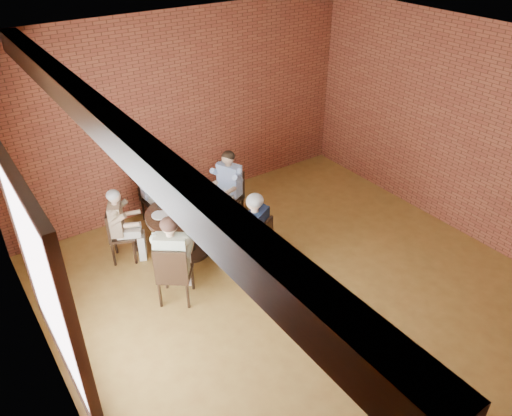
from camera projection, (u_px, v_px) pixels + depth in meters
floor at (310, 302)px, 7.02m from camera, size 7.00×7.00×0.00m
ceiling at (328, 60)px, 5.21m from camera, size 7.00×7.00×0.00m
wall_back at (184, 112)px, 8.56m from camera, size 7.00×0.00×7.00m
wall_left at (46, 303)px, 4.55m from camera, size 0.00×7.00×7.00m
wall_right at (478, 137)px, 7.68m from camera, size 0.00×7.00×7.00m
ceiling_beam at (103, 122)px, 4.10m from camera, size 0.22×6.90×0.26m
window at (44, 281)px, 4.89m from camera, size 0.10×2.16×2.36m
dining_table at (188, 224)px, 7.73m from camera, size 1.27×1.27×0.75m
chair_a at (231, 193)px, 8.59m from camera, size 0.55×0.55×0.93m
diner_a at (228, 188)px, 8.45m from camera, size 0.79×0.73×1.31m
chair_b at (154, 194)px, 8.56m from camera, size 0.44×0.44×0.94m
diner_b at (155, 188)px, 8.42m from camera, size 0.55×0.67×1.34m
chair_c at (117, 233)px, 7.61m from camera, size 0.50×0.50×0.88m
diner_c at (121, 226)px, 7.55m from camera, size 0.72×0.67×1.23m
chair_d at (173, 273)px, 6.75m from camera, size 0.63×0.63×0.96m
diner_d at (174, 259)px, 6.74m from camera, size 0.85×0.88×1.37m
chair_e at (258, 246)px, 7.26m from camera, size 0.61×0.61×0.97m
diner_e at (252, 235)px, 7.20m from camera, size 0.82×0.87×1.39m
plate_a at (203, 197)px, 8.00m from camera, size 0.26×0.26×0.01m
plate_b at (178, 199)px, 7.94m from camera, size 0.26×0.26×0.01m
plate_c at (160, 215)px, 7.54m from camera, size 0.26×0.26×0.01m
plate_d at (218, 216)px, 7.52m from camera, size 0.26×0.26×0.01m
glass_a at (200, 202)px, 7.75m from camera, size 0.07×0.07×0.14m
glass_b at (187, 202)px, 7.74m from camera, size 0.07×0.07×0.14m
glass_c at (160, 207)px, 7.62m from camera, size 0.07×0.07×0.14m
glass_d at (174, 209)px, 7.57m from camera, size 0.07×0.07×0.14m
glass_e at (172, 216)px, 7.40m from camera, size 0.07×0.07×0.14m
glass_f at (192, 224)px, 7.23m from camera, size 0.07×0.07×0.14m
smartphone at (219, 209)px, 7.69m from camera, size 0.10×0.14×0.01m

